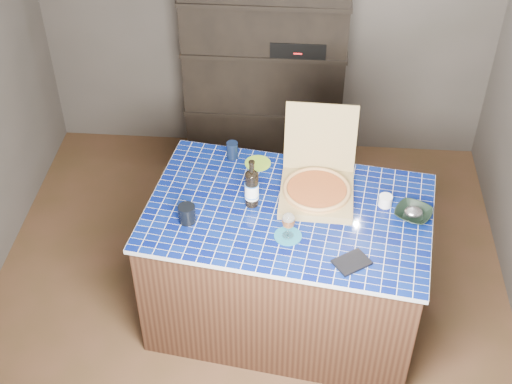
# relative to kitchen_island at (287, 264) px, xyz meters

# --- Properties ---
(room) EXTENTS (3.50, 3.50, 3.50)m
(room) POSITION_rel_kitchen_island_xyz_m (-0.26, 0.12, 0.80)
(room) COLOR brown
(room) RESTS_ON ground
(shelving_unit) EXTENTS (1.20, 0.41, 1.80)m
(shelving_unit) POSITION_rel_kitchen_island_xyz_m (-0.25, 1.65, 0.45)
(shelving_unit) COLOR black
(shelving_unit) RESTS_ON floor
(kitchen_island) EXTENTS (1.77, 1.26, 0.90)m
(kitchen_island) POSITION_rel_kitchen_island_xyz_m (0.00, 0.00, 0.00)
(kitchen_island) COLOR #462A1B
(kitchen_island) RESTS_ON floor
(pizza_box) EXTENTS (0.44, 0.53, 0.47)m
(pizza_box) POSITION_rel_kitchen_island_xyz_m (0.16, 0.15, 0.51)
(pizza_box) COLOR tan
(pizza_box) RESTS_ON kitchen_island
(mead_bottle) EXTENTS (0.08, 0.08, 0.32)m
(mead_bottle) POSITION_rel_kitchen_island_xyz_m (-0.22, 0.04, 0.57)
(mead_bottle) COLOR black
(mead_bottle) RESTS_ON kitchen_island
(teal_trivet) EXTENTS (0.15, 0.15, 0.01)m
(teal_trivet) POSITION_rel_kitchen_island_xyz_m (0.00, -0.22, 0.45)
(teal_trivet) COLOR #18647F
(teal_trivet) RESTS_ON kitchen_island
(wine_glass) EXTENTS (0.07, 0.07, 0.17)m
(wine_glass) POSITION_rel_kitchen_island_xyz_m (0.00, -0.22, 0.57)
(wine_glass) COLOR white
(wine_glass) RESTS_ON teal_trivet
(tumbler) EXTENTS (0.10, 0.10, 0.11)m
(tumbler) POSITION_rel_kitchen_island_xyz_m (-0.57, -0.13, 0.50)
(tumbler) COLOR black
(tumbler) RESTS_ON kitchen_island
(dvd_case) EXTENTS (0.23, 0.21, 0.01)m
(dvd_case) POSITION_rel_kitchen_island_xyz_m (0.35, -0.40, 0.46)
(dvd_case) COLOR black
(dvd_case) RESTS_ON kitchen_island
(bowl) EXTENTS (0.28, 0.28, 0.05)m
(bowl) POSITION_rel_kitchen_island_xyz_m (0.71, -0.00, 0.47)
(bowl) COLOR black
(bowl) RESTS_ON kitchen_island
(foil_contents) EXTENTS (0.11, 0.09, 0.05)m
(foil_contents) POSITION_rel_kitchen_island_xyz_m (0.71, -0.00, 0.49)
(foil_contents) COLOR #A6A6B1
(foil_contents) RESTS_ON bowl
(white_jar) EXTENTS (0.08, 0.08, 0.07)m
(white_jar) POSITION_rel_kitchen_island_xyz_m (0.56, 0.09, 0.48)
(white_jar) COLOR white
(white_jar) RESTS_ON kitchen_island
(navy_cup) EXTENTS (0.07, 0.07, 0.11)m
(navy_cup) POSITION_rel_kitchen_island_xyz_m (-0.38, 0.47, 0.50)
(navy_cup) COLOR black
(navy_cup) RESTS_ON kitchen_island
(green_trivet) EXTENTS (0.16, 0.16, 0.01)m
(green_trivet) POSITION_rel_kitchen_island_xyz_m (-0.21, 0.42, 0.45)
(green_trivet) COLOR #8EC52A
(green_trivet) RESTS_ON kitchen_island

